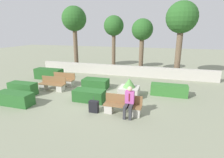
# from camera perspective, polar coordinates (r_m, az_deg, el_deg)

# --- Properties ---
(ground_plane) EXTENTS (60.00, 60.00, 0.00)m
(ground_plane) POSITION_cam_1_polar(r_m,az_deg,el_deg) (9.93, -3.58, -5.54)
(ground_plane) COLOR gray
(perimeter_wall) EXTENTS (14.36, 0.30, 0.84)m
(perimeter_wall) POSITION_cam_1_polar(r_m,az_deg,el_deg) (14.31, 3.09, 2.82)
(perimeter_wall) COLOR #B7B2A8
(perimeter_wall) RESTS_ON ground_plane
(bench_front) EXTENTS (1.68, 0.48, 0.82)m
(bench_front) POSITION_cam_1_polar(r_m,az_deg,el_deg) (7.82, 3.47, -9.14)
(bench_front) COLOR brown
(bench_front) RESTS_ON ground_plane
(bench_left_side) EXTENTS (1.67, 0.48, 0.82)m
(bench_left_side) POSITION_cam_1_polar(r_m,az_deg,el_deg) (11.38, -18.94, -1.98)
(bench_left_side) COLOR brown
(bench_left_side) RESTS_ON ground_plane
(bench_right_side) EXTENTS (1.61, 0.48, 0.82)m
(bench_right_side) POSITION_cam_1_polar(r_m,az_deg,el_deg) (12.21, -15.72, -0.56)
(bench_right_side) COLOR brown
(bench_right_side) RESTS_ON ground_plane
(person_seated_man) EXTENTS (0.38, 0.64, 1.30)m
(person_seated_man) POSITION_cam_1_polar(r_m,az_deg,el_deg) (7.48, 5.62, -6.99)
(person_seated_man) COLOR #333338
(person_seated_man) RESTS_ON ground_plane
(hedge_block_near_left) EXTENTS (1.62, 0.62, 0.70)m
(hedge_block_near_left) POSITION_cam_1_polar(r_m,az_deg,el_deg) (11.29, -27.10, -2.76)
(hedge_block_near_left) COLOR #286028
(hedge_block_near_left) RESTS_ON ground_plane
(hedge_block_near_right) EXTENTS (1.60, 0.89, 0.59)m
(hedge_block_near_right) POSITION_cam_1_polar(r_m,az_deg,el_deg) (11.23, -5.37, -1.46)
(hedge_block_near_right) COLOR #235623
(hedge_block_near_right) RESTS_ON ground_plane
(hedge_block_mid_left) EXTENTS (2.14, 0.73, 0.79)m
(hedge_block_mid_left) POSITION_cam_1_polar(r_m,az_deg,el_deg) (14.09, -19.93, 1.59)
(hedge_block_mid_left) COLOR #235623
(hedge_block_mid_left) RESTS_ON ground_plane
(hedge_block_mid_right) EXTENTS (1.63, 0.75, 0.60)m
(hedge_block_mid_right) POSITION_cam_1_polar(r_m,az_deg,el_deg) (9.21, -7.45, -5.36)
(hedge_block_mid_right) COLOR #235623
(hedge_block_mid_right) RESTS_ON ground_plane
(hedge_block_far_left) EXTENTS (2.00, 0.62, 0.65)m
(hedge_block_far_left) POSITION_cam_1_polar(r_m,az_deg,el_deg) (10.39, 18.07, -3.42)
(hedge_block_far_left) COLOR #33702D
(hedge_block_far_left) RESTS_ON ground_plane
(hedge_block_far_right) EXTENTS (1.87, 0.70, 0.63)m
(hedge_block_far_right) POSITION_cam_1_polar(r_m,az_deg,el_deg) (9.94, -29.19, -5.59)
(hedge_block_far_right) COLOR #286028
(hedge_block_far_right) RESTS_ON ground_plane
(planter_corner_left) EXTENTS (1.07, 1.07, 1.05)m
(planter_corner_left) POSITION_cam_1_polar(r_m,az_deg,el_deg) (9.75, 5.60, -3.37)
(planter_corner_left) COLOR #B7B2A8
(planter_corner_left) RESTS_ON ground_plane
(suitcase) EXTENTS (0.42, 0.24, 0.73)m
(suitcase) POSITION_cam_1_polar(r_m,az_deg,el_deg) (7.99, -5.95, -8.92)
(suitcase) COLOR black
(suitcase) RESTS_ON ground_plane
(tree_leftmost) EXTENTS (2.16, 2.16, 5.66)m
(tree_leftmost) POSITION_cam_1_polar(r_m,az_deg,el_deg) (16.64, -12.23, 18.23)
(tree_leftmost) COLOR brown
(tree_leftmost) RESTS_ON ground_plane
(tree_center_left) EXTENTS (1.71, 1.71, 4.83)m
(tree_center_left) POSITION_cam_1_polar(r_m,az_deg,el_deg) (15.68, 0.57, 16.49)
(tree_center_left) COLOR brown
(tree_center_left) RESTS_ON ground_plane
(tree_center_right) EXTENTS (1.74, 1.74, 4.53)m
(tree_center_right) POSITION_cam_1_polar(r_m,az_deg,el_deg) (15.07, 9.85, 15.06)
(tree_center_right) COLOR brown
(tree_center_right) RESTS_ON ground_plane
(tree_rightmost) EXTENTS (2.29, 2.29, 5.65)m
(tree_rightmost) POSITION_cam_1_polar(r_m,az_deg,el_deg) (14.41, 21.79, 17.62)
(tree_rightmost) COLOR brown
(tree_rightmost) RESTS_ON ground_plane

